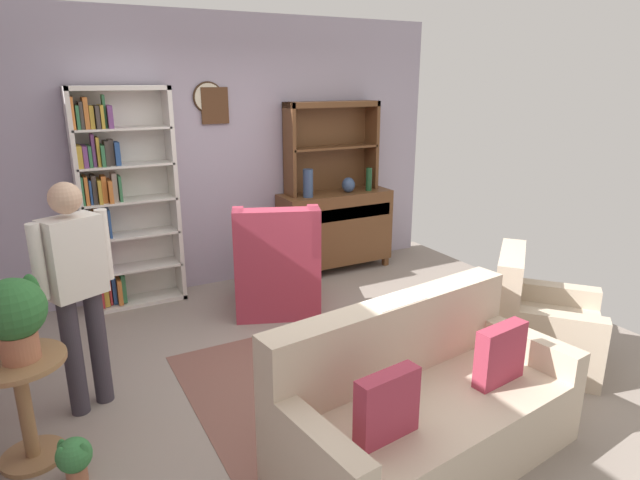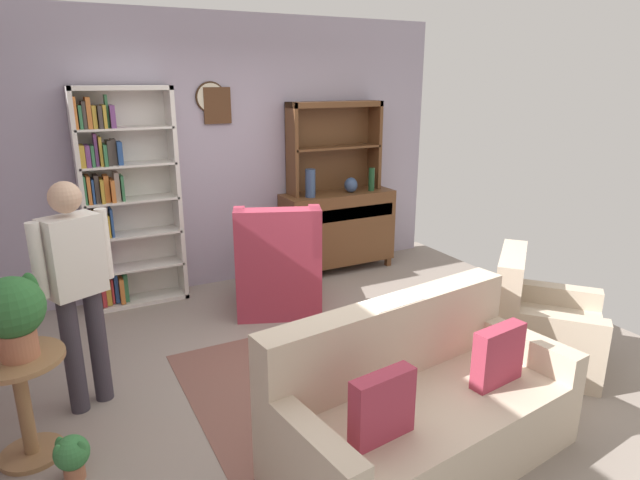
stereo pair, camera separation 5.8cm
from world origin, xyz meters
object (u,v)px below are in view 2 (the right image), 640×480
(sideboard_hutch, at_px, (334,134))
(vase_round, at_px, (351,185))
(bottle_wine, at_px, (371,179))
(person_reading, at_px, (76,281))
(plant_stand, at_px, (22,396))
(potted_plant_small, at_px, (72,455))
(sideboard, at_px, (338,227))
(couch_floral, at_px, (419,409))
(bookshelf, at_px, (121,199))
(armchair_floral, at_px, (540,329))
(wingback_chair, at_px, (278,272))
(vase_tall, at_px, (310,183))
(potted_plant_large, at_px, (13,312))

(sideboard_hutch, xyz_separation_m, vase_round, (0.13, -0.18, -0.55))
(bottle_wine, bearing_deg, person_reading, -154.67)
(person_reading, bearing_deg, bottle_wine, 25.33)
(bottle_wine, distance_m, plant_stand, 4.16)
(potted_plant_small, xyz_separation_m, person_reading, (0.17, 0.74, 0.75))
(sideboard_hutch, bearing_deg, sideboard, -90.00)
(sideboard_hutch, bearing_deg, couch_floral, -110.38)
(bookshelf, relative_size, armchair_floral, 1.94)
(plant_stand, distance_m, potted_plant_small, 0.46)
(sideboard, distance_m, sideboard_hutch, 1.06)
(armchair_floral, xyz_separation_m, wingback_chair, (-1.41, 1.89, 0.09))
(bookshelf, relative_size, vase_tall, 6.88)
(bookshelf, distance_m, potted_plant_large, 2.31)
(sideboard, xyz_separation_m, potted_plant_large, (-3.20, -2.05, 0.43))
(bottle_wine, relative_size, armchair_floral, 0.24)
(bottle_wine, height_order, person_reading, person_reading)
(sideboard_hutch, xyz_separation_m, vase_tall, (-0.39, -0.19, -0.49))
(potted_plant_large, bearing_deg, person_reading, 50.49)
(sideboard, relative_size, vase_tall, 4.26)
(bookshelf, height_order, vase_round, bookshelf)
(couch_floral, bearing_deg, sideboard_hutch, 69.62)
(wingback_chair, height_order, potted_plant_small, wingback_chair)
(potted_plant_large, xyz_separation_m, potted_plant_small, (0.18, -0.31, -0.78))
(armchair_floral, relative_size, wingback_chair, 1.03)
(vase_tall, bearing_deg, armchair_floral, -74.24)
(armchair_floral, xyz_separation_m, potted_plant_large, (-3.53, 0.59, 0.64))
(bookshelf, bearing_deg, couch_floral, -70.31)
(couch_floral, bearing_deg, wingback_chair, 87.24)
(bottle_wine, distance_m, potted_plant_large, 4.09)
(plant_stand, bearing_deg, potted_plant_large, -26.59)
(plant_stand, xyz_separation_m, person_reading, (0.38, 0.41, 0.50))
(sideboard, bearing_deg, potted_plant_small, -141.98)
(couch_floral, height_order, potted_plant_large, potted_plant_large)
(sideboard_hutch, height_order, armchair_floral, sideboard_hutch)
(armchair_floral, height_order, wingback_chair, wingback_chair)
(bookshelf, height_order, couch_floral, bookshelf)
(potted_plant_large, distance_m, person_reading, 0.55)
(vase_round, xyz_separation_m, armchair_floral, (0.20, -2.57, -0.72))
(bottle_wine, relative_size, couch_floral, 0.14)
(couch_floral, height_order, wingback_chair, wingback_chair)
(bottle_wine, relative_size, person_reading, 0.17)
(sideboard, bearing_deg, vase_round, -27.17)
(bottle_wine, xyz_separation_m, person_reading, (-3.24, -1.53, -0.14))
(bookshelf, distance_m, vase_tall, 1.94)
(plant_stand, bearing_deg, wingback_chair, 30.69)
(sideboard_hutch, xyz_separation_m, potted_plant_large, (-3.20, -2.16, -0.63))
(sideboard, relative_size, vase_round, 7.65)
(vase_tall, relative_size, vase_round, 1.80)
(vase_tall, distance_m, vase_round, 0.52)
(vase_round, distance_m, person_reading, 3.37)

